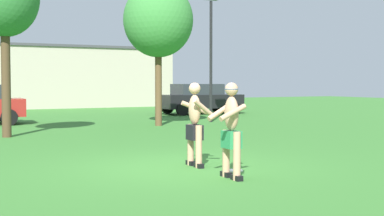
{
  "coord_description": "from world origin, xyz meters",
  "views": [
    {
      "loc": [
        -4.69,
        -9.44,
        1.67
      ],
      "look_at": [
        0.29,
        0.02,
        1.16
      ],
      "focal_mm": 50.59,
      "sensor_mm": 36.0,
      "label": 1
    }
  ],
  "objects_px": {
    "frisbee": "(235,171)",
    "player_in_black": "(195,123)",
    "lamp_post": "(211,44)",
    "car_black_mid_lot": "(200,98)",
    "player_with_cap": "(231,126)",
    "tree_right_field": "(158,21)"
  },
  "relations": [
    {
      "from": "frisbee",
      "to": "lamp_post",
      "type": "height_order",
      "value": "lamp_post"
    },
    {
      "from": "lamp_post",
      "to": "player_with_cap",
      "type": "bearing_deg",
      "value": -118.25
    },
    {
      "from": "player_with_cap",
      "to": "player_in_black",
      "type": "relative_size",
      "value": 1.01
    },
    {
      "from": "player_in_black",
      "to": "frisbee",
      "type": "relative_size",
      "value": 5.56
    },
    {
      "from": "player_in_black",
      "to": "frisbee",
      "type": "bearing_deg",
      "value": -65.77
    },
    {
      "from": "player_in_black",
      "to": "tree_right_field",
      "type": "xyz_separation_m",
      "value": [
        3.5,
        9.53,
        3.15
      ]
    },
    {
      "from": "player_with_cap",
      "to": "player_in_black",
      "type": "bearing_deg",
      "value": 86.7
    },
    {
      "from": "player_in_black",
      "to": "frisbee",
      "type": "height_order",
      "value": "player_in_black"
    },
    {
      "from": "player_with_cap",
      "to": "tree_right_field",
      "type": "xyz_separation_m",
      "value": [
        3.58,
        11.02,
        3.1
      ]
    },
    {
      "from": "player_with_cap",
      "to": "tree_right_field",
      "type": "bearing_deg",
      "value": 72.0
    },
    {
      "from": "frisbee",
      "to": "player_in_black",
      "type": "bearing_deg",
      "value": 114.23
    },
    {
      "from": "car_black_mid_lot",
      "to": "lamp_post",
      "type": "distance_m",
      "value": 6.24
    },
    {
      "from": "car_black_mid_lot",
      "to": "lamp_post",
      "type": "relative_size",
      "value": 0.82
    },
    {
      "from": "player_with_cap",
      "to": "car_black_mid_lot",
      "type": "distance_m",
      "value": 19.06
    },
    {
      "from": "car_black_mid_lot",
      "to": "tree_right_field",
      "type": "bearing_deg",
      "value": -130.25
    },
    {
      "from": "player_in_black",
      "to": "lamp_post",
      "type": "relative_size",
      "value": 0.31
    },
    {
      "from": "frisbee",
      "to": "lamp_post",
      "type": "relative_size",
      "value": 0.06
    },
    {
      "from": "car_black_mid_lot",
      "to": "lamp_post",
      "type": "bearing_deg",
      "value": -113.9
    },
    {
      "from": "player_in_black",
      "to": "lamp_post",
      "type": "xyz_separation_m",
      "value": [
        6.22,
        10.25,
        2.41
      ]
    },
    {
      "from": "player_in_black",
      "to": "lamp_post",
      "type": "distance_m",
      "value": 12.23
    },
    {
      "from": "player_with_cap",
      "to": "lamp_post",
      "type": "distance_m",
      "value": 13.54
    },
    {
      "from": "tree_right_field",
      "to": "lamp_post",
      "type": "bearing_deg",
      "value": 14.81
    }
  ]
}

